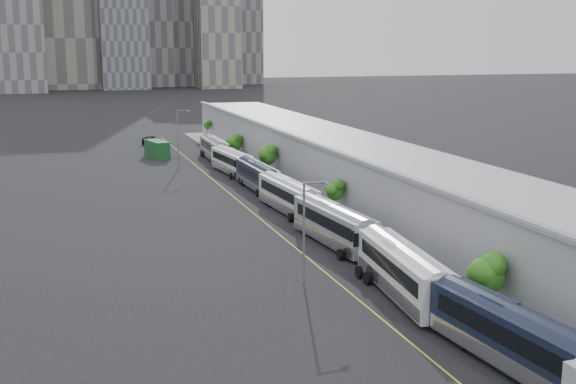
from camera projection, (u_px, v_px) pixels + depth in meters
name	position (u px, v px, depth m)	size (l,w,h in m)	color
sidewalk	(370.00, 223.00, 76.36)	(10.00, 170.00, 0.12)	gray
lane_line	(275.00, 231.00, 73.20)	(0.12, 160.00, 0.02)	gold
depot	(405.00, 189.00, 76.88)	(12.45, 160.40, 7.20)	gray
bus_1	(513.00, 343.00, 41.79)	(3.81, 13.15, 3.79)	black
bus_2	(403.00, 276.00, 53.80)	(3.99, 13.65, 3.93)	silver
bus_3	(334.00, 228.00, 67.90)	(3.69, 13.33, 3.85)	gray
bus_4	(288.00, 198.00, 81.43)	(3.39, 12.85, 3.72)	#B8BAC3
bus_5	(258.00, 178.00, 94.20)	(2.77, 12.26, 3.57)	#161D33
bus_6	(232.00, 164.00, 105.84)	(3.58, 12.29, 3.54)	silver
bus_7	(214.00, 151.00, 118.92)	(2.76, 12.33, 3.59)	gray
tree_1	(486.00, 270.00, 49.61)	(2.62, 2.62, 4.65)	black
tree_2	(335.00, 190.00, 76.97)	(1.83, 1.83, 4.34)	black
tree_3	(268.00, 154.00, 99.60)	(2.46, 2.46, 5.11)	black
tree_4	(234.00, 142.00, 117.92)	(2.44, 2.44, 4.33)	black
tree_5	(208.00, 126.00, 140.85)	(1.17, 1.17, 3.77)	black
street_lamp_near	(306.00, 225.00, 56.18)	(2.04, 0.22, 8.20)	#59595E
street_lamp_far	(179.00, 135.00, 108.74)	(2.04, 0.22, 9.05)	#59595E
shipping_container	(157.00, 149.00, 120.75)	(2.29, 6.07, 2.90)	#133E1C
suv	(153.00, 141.00, 135.45)	(2.90, 6.29, 1.75)	black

